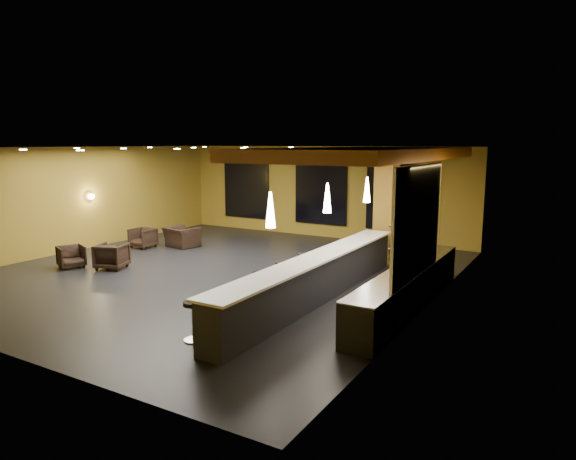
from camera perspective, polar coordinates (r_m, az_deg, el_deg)
The scene contains 35 objects.
floor at distance 14.84m, azimuth -7.69°, elevation -4.77°, with size 12.00×13.00×0.10m, color black.
ceiling at distance 14.38m, azimuth -8.02°, elevation 9.27°, with size 12.00×13.00×0.10m, color black.
wall_back at distance 20.03m, azimuth 3.79°, elevation 4.26°, with size 12.00×0.10×3.50m, color olive.
wall_left at distance 18.82m, azimuth -22.55°, elevation 3.20°, with size 0.10×13.00×3.50m, color olive.
wall_right at distance 11.80m, azimuth 15.97°, elevation 0.14°, with size 0.10×13.00×3.50m, color olive.
wood_soffit at distance 13.24m, azimuth 8.69°, elevation 8.40°, with size 3.60×8.00×0.28m, color #AD6932.
window_left at distance 21.72m, azimuth -4.66°, elevation 4.54°, with size 2.20×0.06×2.40m, color black.
window_center at distance 19.93m, azimuth 3.65°, elevation 4.09°, with size 2.20×0.06×2.40m, color black.
window_right at distance 18.79m, azimuth 11.87°, elevation 3.57°, with size 2.20×0.06×2.40m, color black.
tile_backsplash at distance 10.83m, azimuth 14.25°, elevation 0.74°, with size 0.06×3.20×2.40m, color white.
bar_counter at distance 11.97m, azimuth 3.22°, elevation -5.49°, with size 0.60×8.00×1.00m, color black.
bar_top at distance 11.84m, azimuth 3.25°, elevation -3.04°, with size 0.78×8.10×0.05m, color white.
prep_counter at distance 11.72m, azimuth 13.15°, elevation -6.42°, with size 0.70×6.00×0.86m, color black.
prep_top at distance 11.60m, azimuth 13.24°, elevation -4.26°, with size 0.72×6.00×0.03m, color silver.
wall_shelf_lower at distance 10.75m, azimuth 13.14°, elevation -1.45°, with size 0.30×1.50×0.03m, color silver.
wall_shelf_upper at distance 10.67m, azimuth 13.24°, elevation 0.92°, with size 0.30×1.50×0.03m, color silver.
column at distance 15.91m, azimuth 10.84°, elevation 2.71°, with size 0.60×0.60×3.50m, color brown.
wall_sconce at distance 18.99m, azimuth -21.05°, elevation 3.50°, with size 0.22×0.22×0.22m, color #FFE5B2.
pendant_0 at distance 9.90m, azimuth -1.96°, elevation 2.26°, with size 0.20×0.20×0.70m, color white.
pendant_1 at distance 12.07m, azimuth 4.39°, elevation 3.57°, with size 0.20×0.20×0.70m, color white.
pendant_2 at distance 14.35m, azimuth 8.77°, elevation 4.45°, with size 0.20×0.20×0.70m, color white.
staff_a at distance 13.89m, azimuth 12.18°, elevation -2.23°, with size 0.60×0.39×1.63m, color black.
staff_b at distance 14.33m, azimuth 14.07°, elevation -2.10°, with size 0.76×0.59×1.55m, color black.
staff_c at distance 14.46m, azimuth 14.82°, elevation -1.83°, with size 0.81×0.53×1.65m, color black.
armchair_a at distance 16.37m, azimuth -22.94°, elevation -2.75°, with size 0.70×0.72×0.65m, color black.
armchair_b at distance 15.80m, azimuth -18.99°, elevation -2.76°, with size 0.79×0.82×0.74m, color black.
armchair_c at distance 18.63m, azimuth -15.82°, elevation -0.85°, with size 0.74×0.76×0.69m, color black.
armchair_d at distance 18.45m, azimuth -11.73°, elevation -0.76°, with size 1.09×0.95×0.71m, color black.
bar_stool_0 at distance 9.73m, azimuth -10.47°, elevation -9.35°, with size 0.38×0.38×0.75m.
bar_stool_1 at distance 10.64m, azimuth -6.18°, elevation -7.62°, with size 0.38×0.38×0.74m.
bar_stool_2 at distance 11.27m, azimuth -2.96°, elevation -6.24°, with size 0.43×0.43×0.84m.
bar_stool_3 at distance 12.31m, azimuth -0.48°, elevation -4.90°, with size 0.42×0.42×0.83m.
bar_stool_4 at distance 13.33m, azimuth 1.90°, elevation -3.85°, with size 0.41×0.41×0.80m.
bar_stool_5 at distance 14.32m, azimuth 4.31°, elevation -3.12°, with size 0.37×0.37×0.73m.
bar_stool_6 at distance 15.16m, azimuth 6.36°, elevation -2.37°, with size 0.38×0.38×0.75m.
Camera 1 is at (8.88, -11.30, 3.62)m, focal length 32.00 mm.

